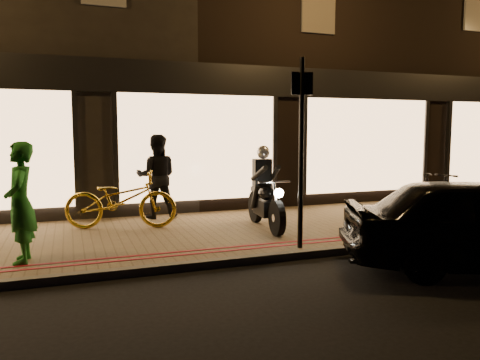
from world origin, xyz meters
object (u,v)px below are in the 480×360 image
at_px(motorcycle, 265,196).
at_px(bicycle_gold, 121,200).
at_px(person_green, 20,203).
at_px(sign_post, 301,143).

bearing_deg(motorcycle, bicycle_gold, 165.18).
distance_m(motorcycle, person_green, 4.31).
xyz_separation_m(bicycle_gold, person_green, (-1.58, -1.92, 0.31)).
relative_size(sign_post, person_green, 1.74).
bearing_deg(sign_post, bicycle_gold, 134.85).
bearing_deg(motorcycle, person_green, -161.79).
xyz_separation_m(motorcycle, sign_post, (-0.08, -1.61, 1.06)).
xyz_separation_m(sign_post, bicycle_gold, (-2.53, 2.54, -1.12)).
distance_m(bicycle_gold, person_green, 2.51).
bearing_deg(person_green, motorcycle, 103.33).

